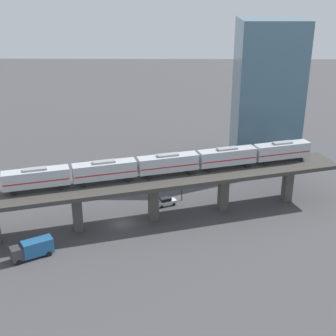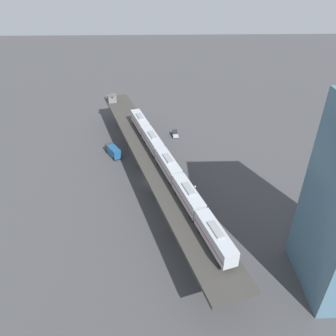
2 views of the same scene
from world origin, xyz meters
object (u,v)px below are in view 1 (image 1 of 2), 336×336
(subway_train, at_px, (168,163))
(street_car_white, at_px, (166,201))
(street_lamp, at_px, (182,183))
(delivery_truck, at_px, (33,249))
(office_tower, at_px, (267,92))

(subway_train, relative_size, street_car_white, 12.71)
(subway_train, relative_size, street_lamp, 8.69)
(delivery_truck, xyz_separation_m, office_tower, (-48.97, 48.13, 16.24))
(street_car_white, xyz_separation_m, street_lamp, (-2.53, 3.43, 3.17))
(delivery_truck, distance_m, office_tower, 70.56)
(office_tower, bearing_deg, street_car_white, -41.48)
(subway_train, relative_size, delivery_truck, 8.25)
(delivery_truck, height_order, street_lamp, street_lamp)
(delivery_truck, bearing_deg, subway_train, 125.27)
(street_car_white, distance_m, delivery_truck, 30.43)
(subway_train, distance_m, delivery_truck, 29.97)
(subway_train, distance_m, street_car_white, 11.01)
(street_car_white, bearing_deg, delivery_truck, -48.31)
(office_tower, bearing_deg, subway_train, -37.43)
(delivery_truck, bearing_deg, office_tower, 135.50)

